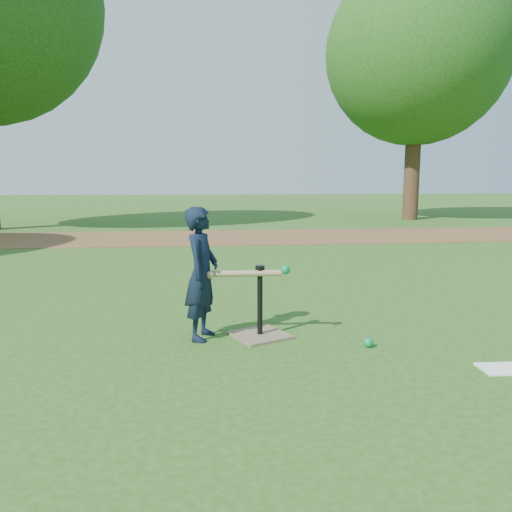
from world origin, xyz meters
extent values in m
plane|color=#285116|center=(0.00, 0.00, 0.00)|extent=(80.00, 80.00, 0.00)
cube|color=brown|center=(0.00, 7.50, 0.01)|extent=(24.00, 3.00, 0.01)
imported|color=black|center=(-0.43, 0.16, 0.56)|extent=(0.38, 0.47, 1.11)
sphere|color=#0C8444|center=(0.89, -0.22, 0.04)|extent=(0.08, 0.08, 0.08)
cube|color=white|center=(1.67, -0.78, 0.01)|extent=(0.31, 0.24, 0.01)
cube|color=#7C684E|center=(0.06, 0.16, 0.01)|extent=(0.57, 0.57, 0.02)
cylinder|color=black|center=(0.06, 0.16, 0.30)|extent=(0.05, 0.05, 0.55)
cylinder|color=black|center=(0.06, 0.16, 0.58)|extent=(0.08, 0.08, 0.06)
cylinder|color=tan|center=(-0.06, 0.14, 0.55)|extent=(0.60, 0.07, 0.05)
sphere|color=tan|center=(-0.36, 0.10, 0.55)|extent=(0.06, 0.06, 0.06)
sphere|color=#0C8444|center=(0.26, 0.08, 0.59)|extent=(0.08, 0.08, 0.08)
cylinder|color=#382316|center=(6.50, 12.00, 1.71)|extent=(0.50, 0.50, 3.42)
sphere|color=#285B19|center=(6.50, 12.00, 5.30)|extent=(5.80, 5.80, 5.80)
camera|label=1|loc=(-0.43, -3.93, 1.33)|focal=35.00mm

